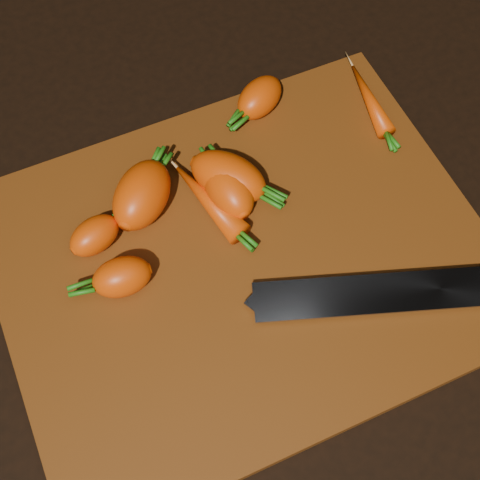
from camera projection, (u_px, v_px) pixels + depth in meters
name	position (u px, v px, depth m)	size (l,w,h in m)	color
ground	(244.00, 263.00, 0.71)	(2.00, 2.00, 0.01)	black
cutting_board	(244.00, 259.00, 0.70)	(0.50, 0.40, 0.01)	#592C0D
carrot_0	(142.00, 195.00, 0.70)	(0.08, 0.05, 0.05)	#D7440A
carrot_1	(122.00, 277.00, 0.66)	(0.06, 0.04, 0.04)	#D7440A
carrot_2	(228.00, 177.00, 0.71)	(0.09, 0.05, 0.05)	#D7440A
carrot_3	(228.00, 187.00, 0.71)	(0.08, 0.05, 0.05)	#D7440A
carrot_4	(260.00, 98.00, 0.77)	(0.06, 0.04, 0.04)	#D7440A
carrot_5	(95.00, 235.00, 0.68)	(0.06, 0.04, 0.04)	#D7440A
carrot_6	(369.00, 99.00, 0.78)	(0.10, 0.02, 0.02)	#D7440A
carrot_7	(208.00, 200.00, 0.71)	(0.11, 0.03, 0.03)	#D7440A
knife	(395.00, 292.00, 0.66)	(0.37, 0.16, 0.02)	gray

